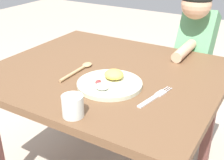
% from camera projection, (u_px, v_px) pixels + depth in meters
% --- Properties ---
extents(dining_table, '(1.04, 0.90, 0.66)m').
position_uv_depth(dining_table, '(107.00, 85.00, 1.41)').
color(dining_table, brown).
rests_on(dining_table, ground_plane).
extents(plate, '(0.27, 0.27, 0.06)m').
position_uv_depth(plate, '(110.00, 83.00, 1.23)').
color(plate, beige).
rests_on(plate, dining_table).
extents(fork, '(0.06, 0.21, 0.01)m').
position_uv_depth(fork, '(154.00, 97.00, 1.14)').
color(fork, silver).
rests_on(fork, dining_table).
extents(spoon, '(0.04, 0.23, 0.02)m').
position_uv_depth(spoon, '(80.00, 69.00, 1.37)').
color(spoon, tan).
rests_on(spoon, dining_table).
extents(drinking_cup, '(0.08, 0.08, 0.08)m').
position_uv_depth(drinking_cup, '(73.00, 106.00, 1.01)').
color(drinking_cup, silver).
rests_on(drinking_cup, dining_table).
extents(person, '(0.21, 0.47, 0.98)m').
position_uv_depth(person, '(193.00, 66.00, 1.78)').
color(person, '#3D5272').
rests_on(person, ground_plane).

